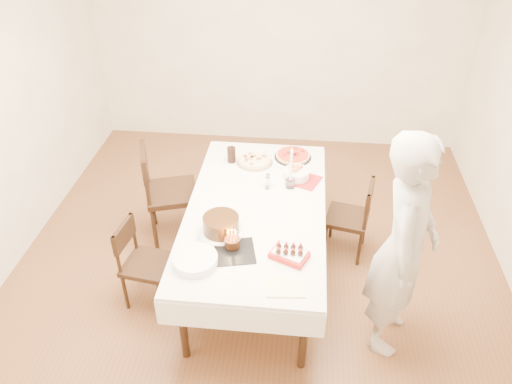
# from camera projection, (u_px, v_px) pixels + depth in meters

# --- Properties ---
(floor) EXTENTS (5.00, 5.00, 0.00)m
(floor) POSITION_uv_depth(u_px,v_px,m) (258.00, 269.00, 4.61)
(floor) COLOR brown
(floor) RESTS_ON ground
(wall_back) EXTENTS (4.50, 0.04, 2.70)m
(wall_back) POSITION_uv_depth(u_px,v_px,m) (279.00, 38.00, 5.86)
(wall_back) COLOR #ECE1C7
(wall_back) RESTS_ON floor
(dining_table) EXTENTS (1.30, 2.22, 0.75)m
(dining_table) POSITION_uv_depth(u_px,v_px,m) (256.00, 242.00, 4.35)
(dining_table) COLOR white
(dining_table) RESTS_ON floor
(chair_right_savory) EXTENTS (0.48, 0.48, 0.80)m
(chair_right_savory) POSITION_uv_depth(u_px,v_px,m) (347.00, 217.00, 4.60)
(chair_right_savory) COLOR black
(chair_right_savory) RESTS_ON floor
(chair_left_savory) EXTENTS (0.64, 0.64, 1.00)m
(chair_left_savory) POSITION_uv_depth(u_px,v_px,m) (172.00, 193.00, 4.75)
(chair_left_savory) COLOR black
(chair_left_savory) RESTS_ON floor
(chair_left_dessert) EXTENTS (0.45, 0.45, 0.78)m
(chair_left_dessert) POSITION_uv_depth(u_px,v_px,m) (148.00, 264.00, 4.10)
(chair_left_dessert) COLOR black
(chair_left_dessert) RESTS_ON floor
(person) EXTENTS (0.59, 0.75, 1.82)m
(person) POSITION_uv_depth(u_px,v_px,m) (403.00, 248.00, 3.49)
(person) COLOR beige
(person) RESTS_ON floor
(pizza_white) EXTENTS (0.37, 0.37, 0.04)m
(pizza_white) POSITION_uv_depth(u_px,v_px,m) (255.00, 161.00, 4.70)
(pizza_white) COLOR beige
(pizza_white) RESTS_ON dining_table
(pizza_pepperoni) EXTENTS (0.36, 0.36, 0.04)m
(pizza_pepperoni) POSITION_uv_depth(u_px,v_px,m) (293.00, 156.00, 4.78)
(pizza_pepperoni) COLOR red
(pizza_pepperoni) RESTS_ON dining_table
(red_placemat) EXTENTS (0.34, 0.34, 0.01)m
(red_placemat) POSITION_uv_depth(u_px,v_px,m) (304.00, 181.00, 4.47)
(red_placemat) COLOR #B21E1E
(red_placemat) RESTS_ON dining_table
(pasta_bowl) EXTENTS (0.30, 0.30, 0.07)m
(pasta_bowl) POSITION_uv_depth(u_px,v_px,m) (296.00, 174.00, 4.48)
(pasta_bowl) COLOR white
(pasta_bowl) RESTS_ON dining_table
(taper_candle) EXTENTS (0.11, 0.11, 0.39)m
(taper_candle) POSITION_uv_depth(u_px,v_px,m) (291.00, 168.00, 4.28)
(taper_candle) COLOR white
(taper_candle) RESTS_ON dining_table
(shaker_pair) EXTENTS (0.11, 0.11, 0.11)m
(shaker_pair) POSITION_uv_depth(u_px,v_px,m) (267.00, 183.00, 4.34)
(shaker_pair) COLOR white
(shaker_pair) RESTS_ON dining_table
(cola_glass) EXTENTS (0.10, 0.10, 0.15)m
(cola_glass) POSITION_uv_depth(u_px,v_px,m) (231.00, 155.00, 4.69)
(cola_glass) COLOR black
(cola_glass) RESTS_ON dining_table
(layer_cake) EXTENTS (0.45, 0.45, 0.14)m
(layer_cake) POSITION_uv_depth(u_px,v_px,m) (221.00, 225.00, 3.84)
(layer_cake) COLOR #301C0C
(layer_cake) RESTS_ON dining_table
(cake_board) EXTENTS (0.36, 0.36, 0.01)m
(cake_board) POSITION_uv_depth(u_px,v_px,m) (235.00, 252.00, 3.69)
(cake_board) COLOR black
(cake_board) RESTS_ON dining_table
(birthday_cake) EXTENTS (0.12, 0.12, 0.13)m
(birthday_cake) POSITION_uv_depth(u_px,v_px,m) (232.00, 239.00, 3.69)
(birthday_cake) COLOR #3B2110
(birthday_cake) RESTS_ON dining_table
(strawberry_box) EXTENTS (0.31, 0.27, 0.07)m
(strawberry_box) POSITION_uv_depth(u_px,v_px,m) (289.00, 254.00, 3.63)
(strawberry_box) COLOR #A81C13
(strawberry_box) RESTS_ON dining_table
(box_lid) EXTENTS (0.29, 0.21, 0.02)m
(box_lid) POSITION_uv_depth(u_px,v_px,m) (286.00, 288.00, 3.39)
(box_lid) COLOR beige
(box_lid) RESTS_ON dining_table
(plate_stack) EXTENTS (0.39, 0.39, 0.07)m
(plate_stack) POSITION_uv_depth(u_px,v_px,m) (195.00, 260.00, 3.57)
(plate_stack) COLOR white
(plate_stack) RESTS_ON dining_table
(china_plate) EXTENTS (0.23, 0.23, 0.01)m
(china_plate) POSITION_uv_depth(u_px,v_px,m) (209.00, 239.00, 3.81)
(china_plate) COLOR white
(china_plate) RESTS_ON dining_table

